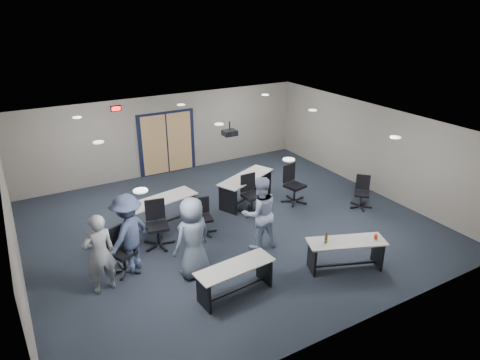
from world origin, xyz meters
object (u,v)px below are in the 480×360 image
chair_back_d (295,184)px  person_lightblue (260,213)px  person_gray (100,254)px  chair_back_b (204,217)px  chair_back_c (252,195)px  chair_loose_left (123,251)px  person_plaid (193,238)px  chair_back_a (157,225)px  table_back_right (246,185)px  table_front_right (346,249)px  chair_loose_right (362,193)px  person_back (128,234)px  table_front_left (235,275)px  table_back_left (161,208)px

chair_back_d → person_lightblue: bearing=-157.0°
person_gray → person_lightblue: size_ratio=0.96×
chair_back_b → chair_back_c: size_ratio=0.86×
chair_loose_left → person_gray: 0.78m
person_plaid → person_lightblue: 1.86m
chair_loose_left → person_plaid: (1.30, -0.84, 0.39)m
chair_back_c → person_plaid: person_plaid is taller
person_lightblue → chair_back_b: bearing=-46.3°
chair_back_a → person_gray: size_ratio=0.65×
chair_back_a → chair_back_c: bearing=18.8°
table_back_right → chair_back_b: bearing=-174.2°
table_front_right → table_back_right: bearing=113.9°
table_front_right → chair_loose_right: 3.27m
chair_loose_right → person_plaid: 5.59m
chair_back_b → person_lightblue: (0.89, -1.24, 0.44)m
table_back_right → person_plaid: 3.87m
person_gray → person_lightblue: (3.69, -0.15, 0.04)m
person_gray → person_plaid: size_ratio=0.96×
person_gray → chair_loose_left: bearing=-149.2°
person_plaid → person_back: size_ratio=1.00×
table_front_right → chair_back_c: chair_back_c is taller
table_back_right → chair_loose_left: 4.50m
table_front_left → person_back: (-1.58, 1.90, 0.45)m
chair_back_c → person_lightblue: (-0.80, -1.65, 0.36)m
table_front_left → person_lightblue: bearing=38.4°
chair_back_b → chair_loose_right: size_ratio=1.00×
table_back_right → chair_loose_right: size_ratio=2.21×
chair_back_c → chair_back_d: 1.44m
table_front_left → chair_back_c: size_ratio=1.54×
chair_back_a → person_plaid: (0.27, -1.51, 0.34)m
person_back → person_gray: bearing=-3.3°
chair_back_b → person_lightblue: 1.59m
chair_back_c → chair_loose_left: size_ratio=1.05×
chair_back_a → person_lightblue: bearing=-19.6°
chair_loose_left → person_lightblue: person_lightblue is taller
table_back_right → chair_back_a: 3.30m
table_back_right → chair_loose_right: (2.70, -1.99, -0.08)m
chair_loose_left → chair_loose_right: size_ratio=1.11×
person_lightblue → chair_loose_left: bearing=-2.5°
person_gray → person_back: size_ratio=0.96×
chair_back_a → chair_back_d: bearing=15.6°
table_back_left → chair_back_c: chair_back_c is taller
person_gray → person_plaid: (1.85, -0.41, 0.04)m
chair_back_d → person_plaid: person_plaid is taller
table_front_left → person_gray: person_gray is taller
chair_back_d → chair_loose_right: (1.47, -1.24, -0.10)m
person_gray → person_plaid: person_plaid is taller
chair_back_b → person_lightblue: person_lightblue is taller
chair_loose_right → person_back: (-6.68, 0.24, 0.44)m
chair_back_a → person_plaid: 1.57m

